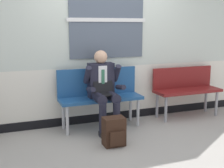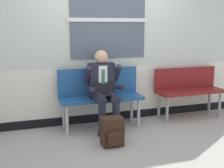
{
  "view_description": "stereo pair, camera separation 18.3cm",
  "coord_description": "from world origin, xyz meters",
  "px_view_note": "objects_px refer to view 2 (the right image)",
  "views": [
    {
      "loc": [
        -1.69,
        -4.02,
        1.63
      ],
      "look_at": [
        -0.11,
        0.11,
        0.75
      ],
      "focal_mm": 47.05,
      "sensor_mm": 36.0,
      "label": 1
    },
    {
      "loc": [
        -1.51,
        -4.08,
        1.63
      ],
      "look_at": [
        -0.11,
        0.11,
        0.75
      ],
      "focal_mm": 47.05,
      "sensor_mm": 36.0,
      "label": 2
    }
  ],
  "objects_px": {
    "person_seated": "(104,88)",
    "backpack": "(112,132)",
    "bench_empty": "(188,87)",
    "bench_with_person": "(100,92)"
  },
  "relations": [
    {
      "from": "bench_with_person",
      "to": "bench_empty",
      "type": "relative_size",
      "value": 1.09
    },
    {
      "from": "bench_empty",
      "to": "person_seated",
      "type": "xyz_separation_m",
      "value": [
        -1.65,
        -0.2,
        0.14
      ]
    },
    {
      "from": "bench_with_person",
      "to": "bench_empty",
      "type": "height_order",
      "value": "bench_with_person"
    },
    {
      "from": "backpack",
      "to": "person_seated",
      "type": "bearing_deg",
      "value": 83.5
    },
    {
      "from": "bench_empty",
      "to": "backpack",
      "type": "xyz_separation_m",
      "value": [
        -1.72,
        -0.83,
        -0.34
      ]
    },
    {
      "from": "bench_empty",
      "to": "person_seated",
      "type": "relative_size",
      "value": 0.98
    },
    {
      "from": "bench_with_person",
      "to": "backpack",
      "type": "relative_size",
      "value": 3.34
    },
    {
      "from": "person_seated",
      "to": "backpack",
      "type": "height_order",
      "value": "person_seated"
    },
    {
      "from": "bench_with_person",
      "to": "bench_empty",
      "type": "distance_m",
      "value": 1.65
    },
    {
      "from": "bench_with_person",
      "to": "backpack",
      "type": "bearing_deg",
      "value": -94.94
    }
  ]
}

